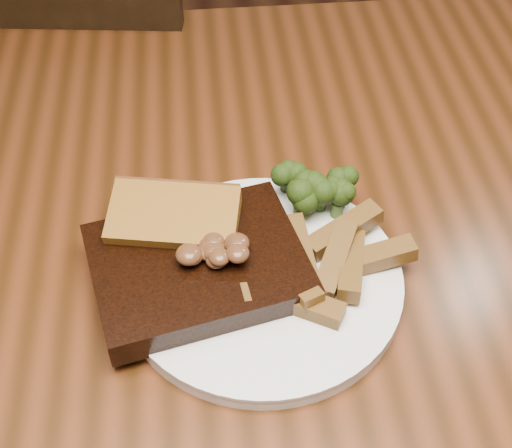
# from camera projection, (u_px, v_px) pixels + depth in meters

# --- Properties ---
(dining_table) EXTENTS (1.60, 0.90, 0.75)m
(dining_table) POSITION_uv_depth(u_px,v_px,m) (248.00, 300.00, 0.78)
(dining_table) COLOR #4B230F
(dining_table) RESTS_ON ground
(chair_far) EXTENTS (0.42, 0.42, 0.80)m
(chair_far) POSITION_uv_depth(u_px,v_px,m) (98.00, 146.00, 1.29)
(chair_far) COLOR black
(chair_far) RESTS_ON ground
(plate) EXTENTS (0.30, 0.30, 0.01)m
(plate) POSITION_uv_depth(u_px,v_px,m) (262.00, 281.00, 0.67)
(plate) COLOR white
(plate) RESTS_ON dining_table
(steak) EXTENTS (0.22, 0.18, 0.03)m
(steak) POSITION_uv_depth(u_px,v_px,m) (198.00, 266.00, 0.65)
(steak) COLOR black
(steak) RESTS_ON plate
(steak_bone) EXTENTS (0.15, 0.05, 0.02)m
(steak_bone) POSITION_uv_depth(u_px,v_px,m) (202.00, 328.00, 0.61)
(steak_bone) COLOR beige
(steak_bone) RESTS_ON plate
(mushroom_pile) EXTENTS (0.07, 0.07, 0.03)m
(mushroom_pile) POSITION_uv_depth(u_px,v_px,m) (210.00, 243.00, 0.64)
(mushroom_pile) COLOR #4F2D19
(mushroom_pile) RESTS_ON steak
(garlic_bread) EXTENTS (0.13, 0.09, 0.03)m
(garlic_bread) POSITION_uv_depth(u_px,v_px,m) (176.00, 233.00, 0.68)
(garlic_bread) COLOR #925F1A
(garlic_bread) RESTS_ON plate
(potato_wedges) EXTENTS (0.10, 0.10, 0.02)m
(potato_wedges) POSITION_uv_depth(u_px,v_px,m) (325.00, 267.00, 0.66)
(potato_wedges) COLOR brown
(potato_wedges) RESTS_ON plate
(broccoli_cluster) EXTENTS (0.07, 0.07, 0.04)m
(broccoli_cluster) POSITION_uv_depth(u_px,v_px,m) (307.00, 199.00, 0.71)
(broccoli_cluster) COLOR #22380C
(broccoli_cluster) RESTS_ON plate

